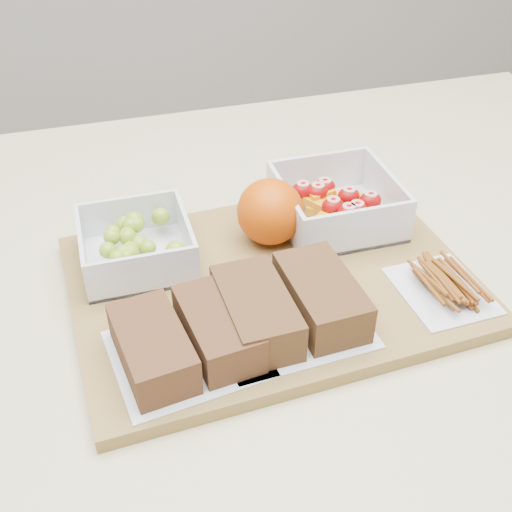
% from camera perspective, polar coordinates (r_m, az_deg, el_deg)
% --- Properties ---
extents(counter, '(1.20, 0.90, 0.90)m').
position_cam_1_polar(counter, '(1.06, 1.06, -21.09)').
color(counter, beige).
rests_on(counter, ground).
extents(cutting_board, '(0.44, 0.32, 0.02)m').
position_cam_1_polar(cutting_board, '(0.70, 1.38, -2.46)').
color(cutting_board, olive).
rests_on(cutting_board, counter).
extents(grape_container, '(0.12, 0.12, 0.05)m').
position_cam_1_polar(grape_container, '(0.71, -10.46, 1.01)').
color(grape_container, silver).
rests_on(grape_container, cutting_board).
extents(fruit_container, '(0.13, 0.13, 0.06)m').
position_cam_1_polar(fruit_container, '(0.77, 7.11, 4.46)').
color(fruit_container, silver).
rests_on(fruit_container, cutting_board).
extents(orange, '(0.08, 0.08, 0.08)m').
position_cam_1_polar(orange, '(0.72, 1.27, 3.96)').
color(orange, '#C64804').
rests_on(orange, cutting_board).
extents(sandwich_bag_left, '(0.15, 0.14, 0.04)m').
position_cam_1_polar(sandwich_bag_left, '(0.60, -6.24, -7.34)').
color(sandwich_bag_left, silver).
rests_on(sandwich_bag_left, cutting_board).
extents(sandwich_bag_center, '(0.15, 0.14, 0.04)m').
position_cam_1_polar(sandwich_bag_center, '(0.62, 2.95, -4.39)').
color(sandwich_bag_center, silver).
rests_on(sandwich_bag_center, cutting_board).
extents(pretzel_bag, '(0.09, 0.11, 0.02)m').
position_cam_1_polar(pretzel_bag, '(0.69, 16.31, -2.31)').
color(pretzel_bag, silver).
rests_on(pretzel_bag, cutting_board).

